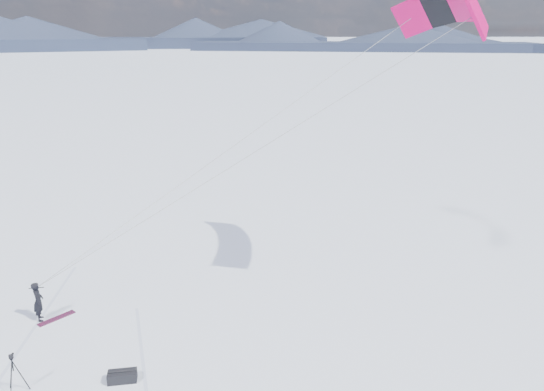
{
  "coord_description": "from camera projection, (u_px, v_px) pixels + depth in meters",
  "views": [
    {
      "loc": [
        7.2,
        -14.72,
        10.78
      ],
      "look_at": [
        8.56,
        5.0,
        4.61
      ],
      "focal_mm": 35.0,
      "sensor_mm": 36.0,
      "label": 1
    }
  ],
  "objects": [
    {
      "name": "ground",
      "position": [
        13.0,
        387.0,
        16.76
      ],
      "size": [
        1800.0,
        1800.0,
        0.0
      ],
      "primitive_type": "plane",
      "color": "white"
    },
    {
      "name": "snowkiter",
      "position": [
        41.0,
        320.0,
        20.66
      ],
      "size": [
        0.55,
        0.67,
        1.59
      ],
      "primitive_type": "imported",
      "rotation": [
        0.0,
        0.0,
        1.9
      ],
      "color": "black",
      "rests_on": "ground"
    },
    {
      "name": "snowboard",
      "position": [
        57.0,
        318.0,
        20.71
      ],
      "size": [
        1.24,
        1.23,
        0.04
      ],
      "primitive_type": "cube",
      "rotation": [
        0.0,
        0.0,
        0.78
      ],
      "color": "maroon",
      "rests_on": "ground"
    },
    {
      "name": "tripod",
      "position": [
        13.0,
        368.0,
        16.25
      ],
      "size": [
        0.68,
        0.64,
        1.36
      ],
      "rotation": [
        0.0,
        0.0,
        0.39
      ],
      "color": "black",
      "rests_on": "ground"
    },
    {
      "name": "gear_bag_a",
      "position": [
        122.0,
        376.0,
        16.98
      ],
      "size": [
        0.95,
        0.51,
        0.41
      ],
      "rotation": [
        0.0,
        0.0,
        0.09
      ],
      "color": "black",
      "rests_on": "ground"
    },
    {
      "name": "power_kite",
      "position": [
        447.0,
        12.0,
        19.88
      ],
      "size": [
        17.01,
        6.29,
        11.04
      ],
      "color": "#C80352",
      "rests_on": "ground"
    }
  ]
}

